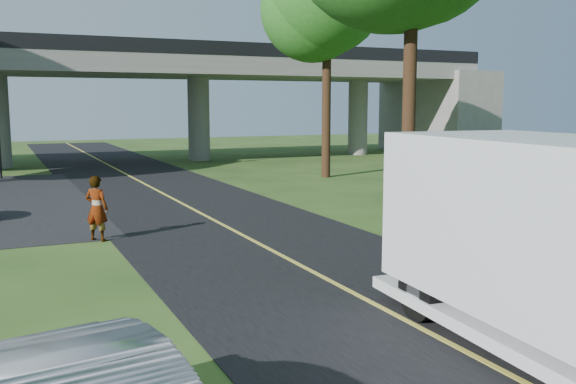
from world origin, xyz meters
TOP-DOWN VIEW (x-y plane):
  - ground at (0.00, 0.00)m, footprint 120.00×120.00m
  - road at (0.00, 10.00)m, footprint 7.00×90.00m
  - lane_line at (0.00, 10.00)m, footprint 0.12×90.00m
  - overpass at (0.00, 32.00)m, footprint 54.00×10.00m
  - tree_right_far at (9.21, 19.84)m, footprint 5.77×5.67m
  - pedestrian at (-3.80, 9.07)m, footprint 0.77×0.75m

SIDE VIEW (x-z plane):
  - ground at x=0.00m, z-range 0.00..0.00m
  - road at x=0.00m, z-range 0.00..0.02m
  - lane_line at x=0.00m, z-range 0.03..0.03m
  - pedestrian at x=-3.80m, z-range 0.00..1.79m
  - overpass at x=0.00m, z-range 0.91..8.21m
  - tree_right_far at x=9.21m, z-range 2.81..13.80m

